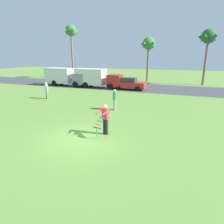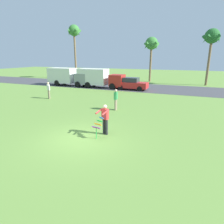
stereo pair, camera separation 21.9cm
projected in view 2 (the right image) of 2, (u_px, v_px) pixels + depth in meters
The scene contains 12 objects.
ground_plane at pixel (82, 139), 10.47m from camera, with size 120.00×120.00×0.00m, color olive.
road_strip at pixel (152, 88), 27.26m from camera, with size 120.00×8.00×0.01m, color #424247.
person_kite_flyer at pixel (105, 118), 10.81m from camera, with size 0.66×0.74×1.73m.
kite_held at pixel (98, 125), 10.40m from camera, with size 0.53×0.68×1.11m.
parked_truck_grey_van at pixel (67, 76), 29.36m from camera, with size 6.75×2.24×2.62m.
parked_truck_red_cab at pixel (98, 78), 27.40m from camera, with size 6.70×2.12×2.62m.
parked_car_red at pixel (132, 84), 25.76m from camera, with size 4.21×1.86×1.60m.
palm_tree_left_near at pixel (74, 33), 37.08m from camera, with size 2.58×2.71×10.14m.
palm_tree_right_near at pixel (152, 45), 32.95m from camera, with size 2.58×2.71×7.50m.
palm_tree_centre_far at pixel (212, 39), 28.08m from camera, with size 2.58×2.71×8.18m.
person_walker_near at pixel (49, 90), 20.23m from camera, with size 0.49×0.38×1.73m.
person_walker_far at pixel (116, 99), 15.86m from camera, with size 0.23×0.57×1.73m.
Camera 2 is at (5.20, -8.31, 4.27)m, focal length 31.09 mm.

